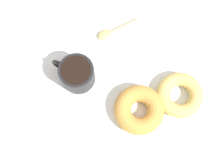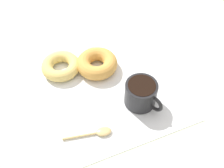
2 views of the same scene
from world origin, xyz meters
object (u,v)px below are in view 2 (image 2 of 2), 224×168
at_px(coffee_cup, 141,94).
at_px(donut_far, 61,66).
at_px(donut_near_cup, 97,63).
at_px(spoon, 98,133).

relative_size(coffee_cup, donut_far, 0.93).
xyz_separation_m(coffee_cup, donut_far, (-0.17, 0.17, -0.02)).
height_order(donut_near_cup, donut_far, donut_near_cup).
xyz_separation_m(donut_near_cup, donut_far, (-0.10, 0.03, -0.00)).
bearing_deg(spoon, donut_far, 99.97).
relative_size(donut_near_cup, donut_far, 1.07).
xyz_separation_m(coffee_cup, spoon, (-0.13, -0.05, -0.03)).
relative_size(donut_far, spoon, 0.94).
bearing_deg(spoon, donut_near_cup, 73.77).
height_order(coffee_cup, donut_near_cup, coffee_cup).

